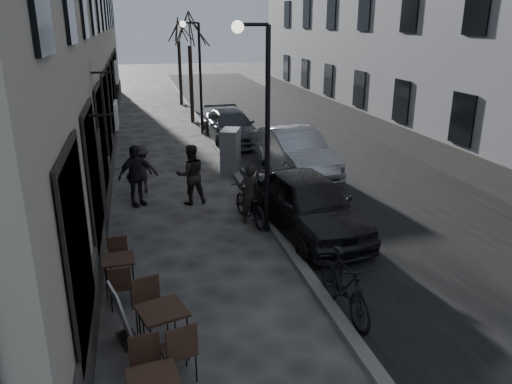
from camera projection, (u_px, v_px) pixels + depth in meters
name	position (u px, v px, depth m)	size (l,w,h in m)	color
road	(292.00, 138.00, 22.76)	(7.30, 60.00, 0.00)	black
kerb	(213.00, 141.00, 21.92)	(0.25, 60.00, 0.12)	slate
streetlamp_near	(261.00, 107.00, 11.64)	(0.90, 0.28, 5.09)	black
streetlamp_far	(196.00, 65.00, 22.67)	(0.90, 0.28, 5.09)	black
tree_near	(189.00, 30.00, 24.96)	(2.40, 2.40, 5.70)	black
tree_far	(178.00, 28.00, 30.47)	(2.40, 2.40, 5.70)	black
bistro_set_b	(163.00, 328.00, 7.81)	(0.91, 1.77, 1.01)	black
bistro_set_c	(119.00, 271.00, 9.71)	(0.63, 1.50, 0.88)	black
sign_board	(123.00, 320.00, 8.20)	(0.51, 0.66, 1.04)	black
utility_cabinet	(231.00, 151.00, 17.39)	(0.57, 1.03, 1.54)	slate
bicycle	(249.00, 205.00, 13.14)	(0.64, 1.84, 0.96)	black
cyclist_rider	(249.00, 194.00, 13.04)	(0.58, 0.38, 1.58)	black
pedestrian_near	(191.00, 175.00, 14.36)	(0.86, 0.67, 1.76)	black
pedestrian_mid	(142.00, 169.00, 15.35)	(0.96, 0.55, 1.49)	#2B2725
pedestrian_far	(135.00, 176.00, 14.19)	(1.05, 0.44, 1.80)	black
car_near	(309.00, 204.00, 12.43)	(1.80, 4.48, 1.53)	black
car_mid	(294.00, 151.00, 17.38)	(1.63, 4.68, 1.54)	#95989E
car_far	(231.00, 127.00, 21.88)	(1.90, 4.67, 1.35)	#33373C
moped	(345.00, 285.00, 8.92)	(0.55, 1.96, 1.18)	black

